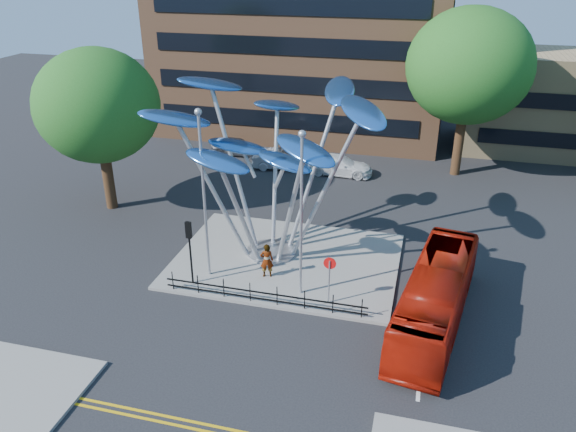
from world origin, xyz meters
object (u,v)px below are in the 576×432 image
(street_lamp_right, at_px, (301,201))
(parked_car_mid, at_px, (282,160))
(tree_left, at_px, (97,106))
(red_bus, at_px, (436,297))
(parked_car_right, at_px, (339,165))
(pedestrian, at_px, (267,260))
(no_entry_sign_island, at_px, (329,272))
(parked_car_left, at_px, (237,146))
(street_lamp_left, at_px, (203,181))
(tree_right, at_px, (469,66))
(leaf_sculpture, at_px, (270,136))
(traffic_light_island, at_px, (189,240))

(street_lamp_right, xyz_separation_m, parked_car_mid, (-5.49, 16.73, -4.35))
(tree_left, distance_m, red_bus, 22.91)
(red_bus, relative_size, parked_car_right, 2.01)
(street_lamp_right, xyz_separation_m, pedestrian, (-2.03, 1.06, -4.02))
(tree_left, bearing_deg, no_entry_sign_island, -25.07)
(no_entry_sign_island, xyz_separation_m, pedestrian, (-3.53, 1.54, -0.74))
(parked_car_left, bearing_deg, street_lamp_left, -164.45)
(no_entry_sign_island, bearing_deg, tree_right, 72.88)
(pedestrian, bearing_deg, parked_car_right, -111.48)
(leaf_sculpture, bearing_deg, tree_left, 164.45)
(street_lamp_right, relative_size, parked_car_right, 1.66)
(red_bus, bearing_deg, leaf_sculpture, 163.22)
(street_lamp_left, distance_m, red_bus, 12.12)
(leaf_sculpture, xyz_separation_m, pedestrian, (0.54, -2.62, -5.79))
(tree_right, relative_size, red_bus, 1.21)
(red_bus, bearing_deg, parked_car_mid, 133.51)
(tree_right, distance_m, no_entry_sign_island, 21.31)
(tree_left, xyz_separation_m, street_lamp_right, (14.50, -7.00, -1.70))
(tree_right, bearing_deg, leaf_sculpture, -123.31)
(parked_car_left, bearing_deg, leaf_sculpture, -153.68)
(tree_left, relative_size, pedestrian, 5.55)
(tree_right, bearing_deg, street_lamp_left, -124.05)
(pedestrian, bearing_deg, tree_right, -135.64)
(no_entry_sign_island, bearing_deg, leaf_sculpture, 134.33)
(tree_right, bearing_deg, traffic_light_island, -123.69)
(tree_right, bearing_deg, red_bus, -93.22)
(red_bus, relative_size, pedestrian, 5.39)
(tree_right, relative_size, street_lamp_left, 1.38)
(leaf_sculpture, relative_size, parked_car_left, 3.03)
(traffic_light_island, xyz_separation_m, pedestrian, (3.47, 1.56, -1.54))
(red_bus, xyz_separation_m, parked_car_left, (-16.38, 19.66, -0.68))
(tree_right, distance_m, leaf_sculpture, 18.37)
(red_bus, height_order, parked_car_right, red_bus)
(red_bus, xyz_separation_m, parked_car_right, (-7.38, 17.39, -0.67))
(red_bus, xyz_separation_m, parked_car_mid, (-11.88, 17.41, -0.65))
(parked_car_left, height_order, parked_car_right, parked_car_right)
(leaf_sculpture, relative_size, pedestrian, 6.84)
(parked_car_left, bearing_deg, street_lamp_right, -151.80)
(street_lamp_right, distance_m, parked_car_mid, 18.13)
(street_lamp_left, relative_size, parked_car_mid, 1.95)
(traffic_light_island, bearing_deg, street_lamp_left, 63.43)
(street_lamp_left, xyz_separation_m, parked_car_right, (4.01, 16.20, -4.63))
(tree_right, bearing_deg, parked_car_left, -179.92)
(red_bus, bearing_deg, street_lamp_right, -176.92)
(tree_right, height_order, parked_car_right, tree_right)
(pedestrian, distance_m, parked_car_mid, 16.05)
(leaf_sculpture, xyz_separation_m, parked_car_right, (1.58, 13.02, -6.15))
(street_lamp_left, height_order, street_lamp_right, street_lamp_left)
(no_entry_sign_island, bearing_deg, parked_car_right, 98.24)
(no_entry_sign_island, distance_m, red_bus, 4.91)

